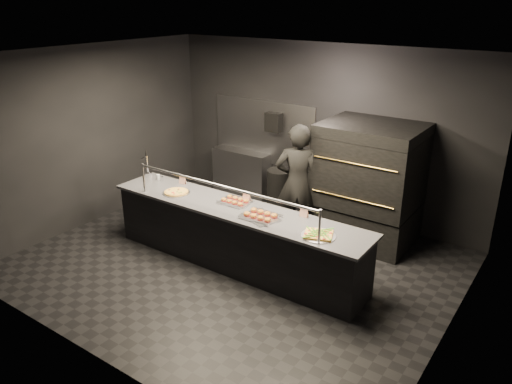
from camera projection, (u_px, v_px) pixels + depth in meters
room at (235, 168)px, 6.89m from camera, size 6.04×6.00×3.00m
service_counter at (235, 236)px, 7.22m from camera, size 4.10×0.78×1.37m
pizza_oven at (368, 183)px, 7.85m from camera, size 1.50×1.23×1.91m
prep_shelf at (242, 173)px, 9.85m from camera, size 1.20×0.35×0.90m
towel_dispenser at (274, 122)px, 9.12m from camera, size 0.30×0.20×0.35m
fire_extinguisher at (299, 153)px, 9.02m from camera, size 0.14×0.14×0.51m
beer_tap at (148, 169)px, 8.19m from camera, size 0.13×0.18×0.48m
round_pizza at (176, 192)px, 7.55m from camera, size 0.42×0.42×0.03m
slider_tray_a at (235, 201)px, 7.20m from camera, size 0.48×0.39×0.07m
slider_tray_b at (260, 216)px, 6.71m from camera, size 0.58×0.50×0.08m
square_pizza at (318, 235)px, 6.21m from camera, size 0.44×0.44×0.05m
condiment_jar at (159, 178)px, 8.07m from camera, size 0.14×0.06×0.09m
tent_cards at (241, 195)px, 7.29m from camera, size 2.34×0.04×0.15m
trash_bin at (279, 190)px, 9.18m from camera, size 0.45×0.45×0.76m
worker at (297, 184)px, 7.82m from camera, size 0.84×0.74×1.92m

